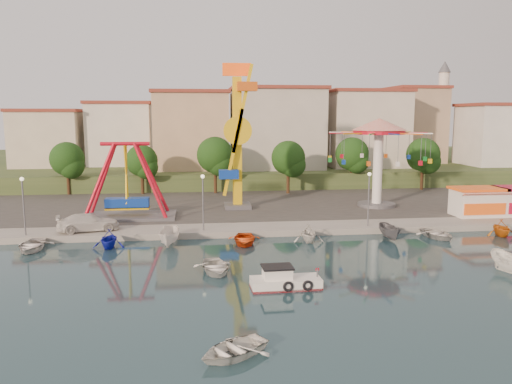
{
  "coord_description": "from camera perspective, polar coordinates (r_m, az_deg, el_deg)",
  "views": [
    {
      "loc": [
        -8.52,
        -33.09,
        11.23
      ],
      "look_at": [
        -2.9,
        14.0,
        4.0
      ],
      "focal_mm": 35.0,
      "sensor_mm": 36.0,
      "label": 1
    }
  ],
  "objects": [
    {
      "name": "ground",
      "position": [
        35.97,
        7.35,
        -9.6
      ],
      "size": [
        200.0,
        200.0,
        0.0
      ],
      "primitive_type": "plane",
      "color": "#15303C",
      "rests_on": "ground"
    },
    {
      "name": "quay_deck",
      "position": [
        96.1,
        -1.67,
        2.13
      ],
      "size": [
        200.0,
        100.0,
        0.6
      ],
      "primitive_type": "cube",
      "color": "#9E998E",
      "rests_on": "ground"
    },
    {
      "name": "asphalt_pad",
      "position": [
        64.55,
        0.88,
        -0.81
      ],
      "size": [
        90.0,
        28.0,
        0.01
      ],
      "primitive_type": "cube",
      "color": "#4C4944",
      "rests_on": "quay_deck"
    },
    {
      "name": "hill_terrace",
      "position": [
        100.92,
        -1.93,
        3.13
      ],
      "size": [
        200.0,
        60.0,
        3.0
      ],
      "primitive_type": "cube",
      "color": "#384C26",
      "rests_on": "ground"
    },
    {
      "name": "pirate_ship_ride",
      "position": [
        53.92,
        -14.58,
        1.1
      ],
      "size": [
        10.0,
        5.0,
        8.0
      ],
      "color": "#59595E",
      "rests_on": "quay_deck"
    },
    {
      "name": "kamikaze_tower",
      "position": [
        57.15,
        -2.03,
        6.02
      ],
      "size": [
        3.76,
        3.1,
        16.5
      ],
      "color": "#59595E",
      "rests_on": "quay_deck"
    },
    {
      "name": "wave_swinger",
      "position": [
        60.26,
        13.84,
        5.53
      ],
      "size": [
        11.6,
        11.6,
        10.4
      ],
      "color": "#59595E",
      "rests_on": "quay_deck"
    },
    {
      "name": "booth_left",
      "position": [
        58.58,
        23.96,
        -0.99
      ],
      "size": [
        5.4,
        3.78,
        3.08
      ],
      "color": "white",
      "rests_on": "quay_deck"
    },
    {
      "name": "lamp_post_0",
      "position": [
        49.3,
        -25.01,
        -1.65
      ],
      "size": [
        0.14,
        0.14,
        5.0
      ],
      "primitive_type": "cylinder",
      "color": "#59595E",
      "rests_on": "quay_deck"
    },
    {
      "name": "lamp_post_1",
      "position": [
        46.81,
        -6.06,
        -1.38
      ],
      "size": [
        0.14,
        0.14,
        5.0
      ],
      "primitive_type": "cylinder",
      "color": "#59595E",
      "rests_on": "quay_deck"
    },
    {
      "name": "lamp_post_2",
      "position": [
        49.63,
        12.74,
        -0.98
      ],
      "size": [
        0.14,
        0.14,
        5.0
      ],
      "primitive_type": "cylinder",
      "color": "#59595E",
      "rests_on": "quay_deck"
    },
    {
      "name": "tree_0",
      "position": [
        72.45,
        -20.78,
        3.55
      ],
      "size": [
        4.6,
        4.6,
        7.19
      ],
      "color": "#382314",
      "rests_on": "quay_deck"
    },
    {
      "name": "tree_1",
      "position": [
        70.0,
        -12.93,
        3.51
      ],
      "size": [
        4.35,
        4.35,
        6.8
      ],
      "color": "#382314",
      "rests_on": "quay_deck"
    },
    {
      "name": "tree_2",
      "position": [
        69.15,
        -4.71,
        4.23
      ],
      "size": [
        5.02,
        5.02,
        7.85
      ],
      "color": "#382314",
      "rests_on": "quay_deck"
    },
    {
      "name": "tree_3",
      "position": [
        68.84,
        3.71,
        3.92
      ],
      "size": [
        4.68,
        4.68,
        7.32
      ],
      "color": "#382314",
      "rests_on": "quay_deck"
    },
    {
      "name": "tree_4",
      "position": [
        74.16,
        10.93,
        4.27
      ],
      "size": [
        4.86,
        4.86,
        7.6
      ],
      "color": "#382314",
      "rests_on": "quay_deck"
    },
    {
      "name": "tree_5",
      "position": [
        76.14,
        18.55,
        4.06
      ],
      "size": [
        4.83,
        4.83,
        7.54
      ],
      "color": "#382314",
      "rests_on": "quay_deck"
    },
    {
      "name": "building_0",
      "position": [
        83.0,
        -24.38,
        6.32
      ],
      "size": [
        9.26,
        9.53,
        11.87
      ],
      "primitive_type": "cube",
      "color": "beige",
      "rests_on": "hill_terrace"
    },
    {
      "name": "building_1",
      "position": [
        85.53,
        -15.48,
        5.73
      ],
      "size": [
        12.33,
        9.01,
        8.63
      ],
      "primitive_type": "cube",
      "color": "silver",
      "rests_on": "hill_terrace"
    },
    {
      "name": "building_2",
      "position": [
        85.09,
        -6.62,
        6.85
      ],
      "size": [
        11.95,
        9.28,
        11.23
      ],
      "primitive_type": "cube",
      "color": "tan",
      "rests_on": "hill_terrace"
    },
    {
      "name": "building_3",
      "position": [
        83.18,
        3.0,
        6.15
      ],
      "size": [
        12.59,
        10.5,
        9.2
      ],
      "primitive_type": "cube",
      "color": "beige",
      "rests_on": "hill_terrace"
    },
    {
      "name": "building_4",
      "position": [
        89.72,
        11.18,
        6.2
      ],
      "size": [
        10.75,
        9.23,
        9.24
      ],
      "primitive_type": "cube",
      "color": "beige",
      "rests_on": "hill_terrace"
    },
    {
      "name": "building_5",
      "position": [
        92.94,
        19.44,
        6.56
      ],
      "size": [
        12.77,
        10.96,
        11.21
      ],
      "primitive_type": "cube",
      "color": "tan",
      "rests_on": "hill_terrace"
    },
    {
      "name": "building_6",
      "position": [
        97.37,
        26.14,
        6.58
      ],
      "size": [
        8.23,
        8.98,
        12.36
      ],
      "primitive_type": "cube",
      "color": "silver",
      "rests_on": "hill_terrace"
    },
    {
      "name": "minaret",
      "position": [
        97.82,
        20.53,
        8.9
      ],
      "size": [
        2.8,
        2.8,
        18.0
      ],
      "color": "silver",
      "rests_on": "hill_terrace"
    },
    {
      "name": "cabin_motorboat",
      "position": [
        33.42,
        3.21,
        -10.19
      ],
      "size": [
        4.65,
        1.96,
        1.62
      ],
      "rotation": [
        0.0,
        0.0,
        0.03
      ],
      "color": "white",
      "rests_on": "ground"
    },
    {
      "name": "rowboat_a",
      "position": [
        36.63,
        -4.68,
        -8.53
      ],
      "size": [
        3.39,
        4.36,
        0.83
      ],
      "primitive_type": "imported",
      "rotation": [
        0.0,
        0.0,
        0.14
      ],
      "color": "silver",
      "rests_on": "ground"
    },
    {
      "name": "rowboat_b",
      "position": [
        24.64,
        -2.67,
        -17.49
      ],
      "size": [
        4.41,
        4.11,
        0.74
      ],
      "primitive_type": "imported",
      "rotation": [
        0.0,
        0.0,
        -1.0
      ],
      "color": "white",
      "rests_on": "ground"
    },
    {
      "name": "van",
      "position": [
        49.17,
        -18.63,
        -3.32
      ],
      "size": [
        5.95,
        3.59,
        1.61
      ],
      "primitive_type": "imported",
      "rotation": [
        0.0,
        0.0,
        1.82
      ],
      "color": "silver",
      "rests_on": "quay_deck"
    },
    {
      "name": "moored_boat_0",
      "position": [
        46.39,
        -24.26,
        -5.57
      ],
      "size": [
        3.09,
        4.28,
        0.88
      ],
      "primitive_type": "imported",
      "rotation": [
        0.0,
        0.0,
        0.02
      ],
      "color": "silver",
      "rests_on": "ground"
    },
    {
      "name": "moored_boat_1",
      "position": [
        44.79,
        -16.47,
        -5.14
      ],
      "size": [
        2.8,
        3.21,
        1.64
      ],
      "primitive_type": "imported",
      "rotation": [
        0.0,
        0.0,
        -0.04
      ],
      "color": "#141DB0",
      "rests_on": "ground"
    },
    {
      "name": "moored_boat_2",
      "position": [
        44.21,
        -9.85,
        -5.09
      ],
      "size": [
        1.98,
        4.35,
        1.63
      ],
      "primitive_type": "imported",
      "rotation": [
        0.0,
        0.0,
        -0.1
      ],
      "color": "silver",
      "rests_on": "ground"
    },
    {
      "name": "moored_boat_3",
      "position": [
        44.42,
        -1.36,
        -5.42
      ],
      "size": [
        3.32,
        4.36,
        0.85
      ],
      "primitive_type": "imported",
      "rotation": [
        0.0,
        0.0,
        -0.1
      ],
      "color": "#D34310",
      "rests_on": "ground"
    },
    {
      "name": "moored_boat_4",
      "position": [
        45.23,
        6.01,
        -4.69
      ],
      "size": [
        2.72,
        3.14,
        1.64
      ],
      "primitive_type": "imported",
      "rotation": [
        0.0,
        0.0,
        -0.01
      ],
      "color": "silver",
      "rests_on": "ground"
    },
    {
      "name": "moored_boat_5",
      "position": [
        47.51,
        15.06,
        -4.43
      ],
      "size": [
        1.41,
        3.7,
        1.42
      ],
      "primitive_type": "imported",
      "rotation": [
        0.0,
        0.0,
        0.01
      ],
      "color": "#57575C",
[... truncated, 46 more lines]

